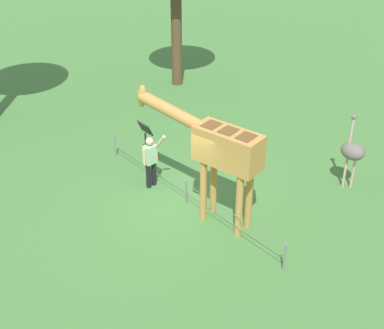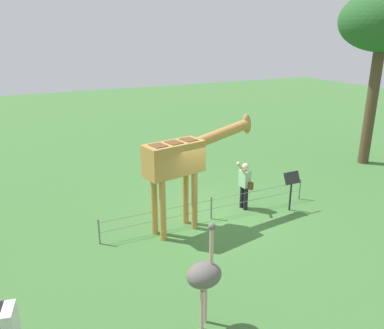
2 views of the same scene
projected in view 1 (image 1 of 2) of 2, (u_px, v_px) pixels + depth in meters
The scene contains 6 objects.
ground_plane at pixel (188, 202), 14.21m from camera, with size 60.00×60.00×0.00m, color #427538.
giraffe at pixel (217, 148), 12.51m from camera, with size 3.82×1.20×3.17m.
visitor at pixel (151, 159), 14.47m from camera, with size 0.59×0.58×1.74m.
ostrich at pixel (353, 151), 14.29m from camera, with size 0.70×0.56×2.25m.
info_sign at pixel (145, 133), 15.71m from camera, with size 0.56×0.21×1.32m.
wire_fence at pixel (186, 191), 13.97m from camera, with size 7.05×0.05×0.75m.
Camera 1 is at (-8.92, 7.49, 8.21)m, focal length 48.06 mm.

